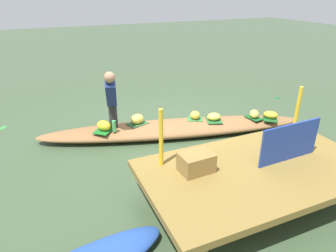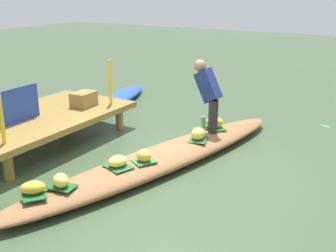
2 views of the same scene
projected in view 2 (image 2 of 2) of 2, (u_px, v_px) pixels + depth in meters
name	position (u px, v px, depth m)	size (l,w,h in m)	color
canal_water	(162.00, 166.00, 6.32)	(40.00, 40.00, 0.00)	#3B4F34
dock_platform	(40.00, 119.00, 7.14)	(3.20, 1.80, 0.49)	olive
vendor_boat	(161.00, 159.00, 6.28)	(5.43, 0.82, 0.25)	olive
moored_boat	(119.00, 98.00, 9.76)	(2.60, 0.60, 0.22)	#264BA2
leaf_mat_0	(214.00, 127.00, 7.26)	(0.42, 0.29, 0.01)	#1C6E24
banana_bunch_0	(214.00, 122.00, 7.23)	(0.30, 0.22, 0.19)	gold
leaf_mat_1	(34.00, 193.00, 4.95)	(0.41, 0.27, 0.01)	#185523
banana_bunch_1	(33.00, 188.00, 4.92)	(0.29, 0.21, 0.15)	gold
leaf_mat_2	(198.00, 139.00, 6.69)	(0.38, 0.28, 0.01)	#2E5D33
banana_bunch_2	(198.00, 134.00, 6.66)	(0.27, 0.21, 0.20)	#F9D951
leaf_mat_3	(118.00, 166.00, 5.69)	(0.38, 0.29, 0.01)	#255D2D
banana_bunch_3	(118.00, 161.00, 5.67)	(0.27, 0.23, 0.15)	#F3E051
leaf_mat_4	(144.00, 161.00, 5.86)	(0.31, 0.26, 0.01)	#33743A
banana_bunch_4	(144.00, 155.00, 5.83)	(0.22, 0.20, 0.17)	yellow
leaf_mat_5	(61.00, 186.00, 5.11)	(0.35, 0.24, 0.01)	#195423
banana_bunch_5	(61.00, 180.00, 5.09)	(0.25, 0.18, 0.17)	#F9D858
vendor_person	(208.00, 91.00, 6.93)	(0.30, 0.54, 1.19)	#28282D
water_bottle	(203.00, 123.00, 7.16)	(0.07, 0.07, 0.22)	#51B264
market_banner	(14.00, 106.00, 6.62)	(1.02, 0.03, 0.56)	#233D97
railing_post_west	(1.00, 115.00, 5.72)	(0.06, 0.06, 0.83)	yellow
railing_post_east	(110.00, 82.00, 7.67)	(0.06, 0.06, 0.83)	yellow
produce_crate	(84.00, 99.00, 7.63)	(0.44, 0.32, 0.26)	olive
drifting_plant_0	(326.00, 126.00, 8.13)	(0.22, 0.11, 0.01)	#338C3D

